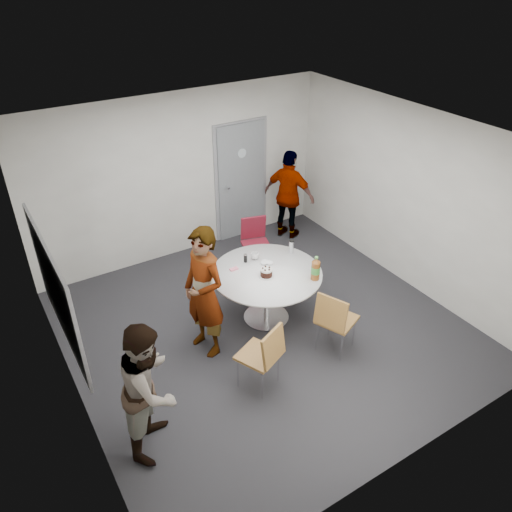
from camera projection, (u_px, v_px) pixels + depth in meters
floor at (264, 328)px, 6.90m from camera, size 5.00×5.00×0.00m
ceiling at (267, 139)px, 5.47m from camera, size 5.00×5.00×0.00m
wall_back at (181, 177)px, 7.98m from camera, size 5.00×0.00×5.00m
wall_left at (59, 310)px, 5.06m from camera, size 0.00×5.00×5.00m
wall_right at (409, 198)px, 7.30m from camera, size 0.00×5.00×5.00m
wall_front at (419, 367)px, 4.38m from camera, size 5.00×0.00×5.00m
door at (241, 181)px, 8.63m from camera, size 1.02×0.17×2.12m
whiteboard at (56, 291)px, 5.17m from camera, size 0.04×1.90×1.25m
table at (269, 278)px, 6.74m from camera, size 1.49×1.49×1.12m
chair_near_left at (265, 352)px, 5.70m from camera, size 0.57×0.59×0.90m
chair_near_right at (334, 318)px, 6.21m from camera, size 0.60×0.58×0.92m
chair_far at (255, 239)px, 7.92m from camera, size 0.52×0.55×0.88m
person_main at (204, 293)px, 6.10m from camera, size 0.56×0.72×1.77m
person_left at (150, 387)px, 4.95m from camera, size 0.93×0.96×1.56m
person_right at (289, 196)px, 8.66m from camera, size 0.79×1.02×1.61m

